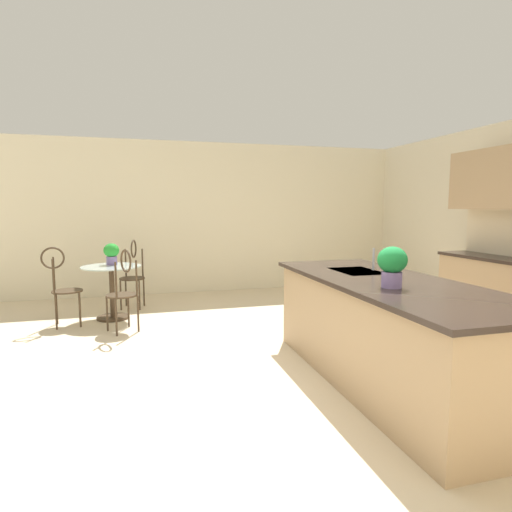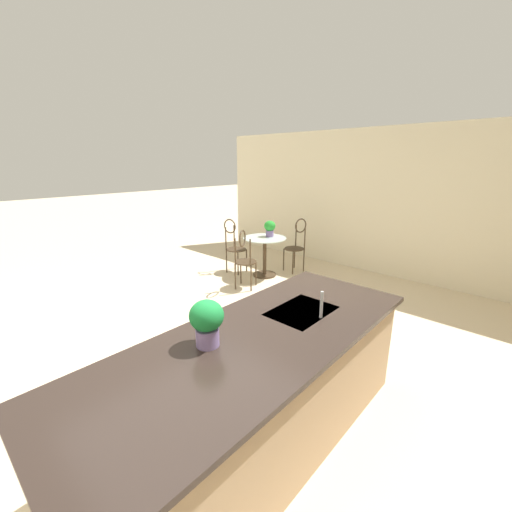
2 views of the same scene
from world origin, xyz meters
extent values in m
plane|color=beige|center=(0.00, 0.00, 0.00)|extent=(40.00, 40.00, 0.00)
cube|color=beige|center=(-4.26, 0.00, 1.35)|extent=(0.12, 7.80, 2.70)
cube|color=tan|center=(0.30, 0.85, 0.44)|extent=(2.70, 0.96, 0.88)
cube|color=#2D231E|center=(0.30, 0.85, 0.90)|extent=(2.80, 1.06, 0.04)
cube|color=#B2B5BA|center=(-0.25, 0.85, 0.91)|extent=(0.56, 0.40, 0.03)
cylinder|color=#3D2D1E|center=(-2.62, -1.59, 0.01)|extent=(0.44, 0.44, 0.03)
cylinder|color=#3D2D1E|center=(-2.62, -1.59, 0.38)|extent=(0.07, 0.07, 0.69)
cylinder|color=#B2C6C1|center=(-2.62, -1.59, 0.73)|extent=(0.80, 0.80, 0.01)
cylinder|color=#3D2D1E|center=(-2.01, -1.63, 0.23)|extent=(0.03, 0.03, 0.45)
cylinder|color=#3D2D1E|center=(-2.13, -1.37, 0.23)|extent=(0.03, 0.03, 0.45)
cylinder|color=#3D2D1E|center=(-1.76, -1.50, 0.23)|extent=(0.03, 0.03, 0.45)
cylinder|color=#3D2D1E|center=(-1.88, -1.25, 0.23)|extent=(0.03, 0.03, 0.45)
cylinder|color=#3D2D1E|center=(-1.95, -1.44, 0.46)|extent=(0.51, 0.51, 0.02)
cylinder|color=#3D2D1E|center=(-1.76, -1.49, 0.68)|extent=(0.03, 0.03, 0.45)
cylinder|color=#3D2D1E|center=(-1.87, -1.26, 0.68)|extent=(0.03, 0.03, 0.45)
torus|color=#3D2D1E|center=(-1.81, -1.37, 0.90)|extent=(0.27, 0.14, 0.28)
cylinder|color=#3D2D1E|center=(-3.04, -1.23, 0.23)|extent=(0.03, 0.03, 0.45)
cylinder|color=#3D2D1E|center=(-3.10, -1.51, 0.23)|extent=(0.03, 0.03, 0.45)
cylinder|color=#3D2D1E|center=(-3.31, -1.17, 0.23)|extent=(0.03, 0.03, 0.45)
cylinder|color=#3D2D1E|center=(-3.37, -1.44, 0.23)|extent=(0.03, 0.03, 0.45)
cylinder|color=#3D2D1E|center=(-3.21, -1.34, 0.46)|extent=(0.46, 0.46, 0.02)
cylinder|color=#3D2D1E|center=(-3.32, -1.17, 0.68)|extent=(0.03, 0.03, 0.45)
cylinder|color=#3D2D1E|center=(-3.38, -1.43, 0.68)|extent=(0.03, 0.03, 0.45)
torus|color=#3D2D1E|center=(-3.35, -1.30, 0.90)|extent=(0.28, 0.09, 0.28)
cylinder|color=#3D2D1E|center=(-2.57, -2.02, 0.23)|extent=(0.03, 0.03, 0.45)
cylinder|color=#3D2D1E|center=(-2.29, -1.97, 0.23)|extent=(0.03, 0.03, 0.45)
cylinder|color=#3D2D1E|center=(-2.53, -2.29, 0.23)|extent=(0.03, 0.03, 0.45)
cylinder|color=#3D2D1E|center=(-2.25, -2.25, 0.23)|extent=(0.03, 0.03, 0.45)
cylinder|color=#3D2D1E|center=(-2.41, -2.13, 0.46)|extent=(0.43, 0.43, 0.02)
cylinder|color=#3D2D1E|center=(-2.51, -2.30, 0.68)|extent=(0.03, 0.03, 0.45)
cylinder|color=#3D2D1E|center=(-2.26, -2.26, 0.68)|extent=(0.03, 0.03, 0.45)
torus|color=#3D2D1E|center=(-2.39, -2.28, 0.90)|extent=(0.07, 0.28, 0.28)
cylinder|color=#B2B5BA|center=(-0.25, 1.03, 1.03)|extent=(0.02, 0.02, 0.22)
cylinder|color=#7A669E|center=(-2.76, -1.59, 0.80)|extent=(0.14, 0.14, 0.12)
ellipsoid|color=green|center=(-2.76, -1.59, 0.94)|extent=(0.21, 0.21, 0.19)
cylinder|color=#7A669E|center=(0.60, 0.68, 0.98)|extent=(0.16, 0.16, 0.12)
ellipsoid|color=#1B803B|center=(0.60, 0.68, 1.14)|extent=(0.23, 0.23, 0.21)
camera|label=1|loc=(3.45, -1.20, 1.54)|focal=29.64mm
camera|label=2|loc=(1.78, 2.19, 2.10)|focal=22.54mm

